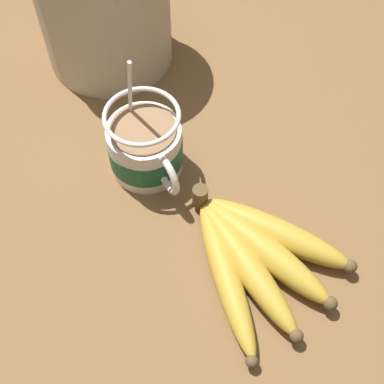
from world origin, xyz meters
The scene contains 3 objects.
table centered at (0.00, 0.00, 1.75)cm, with size 123.62×123.62×3.50cm.
coffee_mug centered at (-9.23, 0.30, 7.67)cm, with size 13.60×9.82×17.53cm.
banana_bunch centered at (9.98, 4.42, 5.27)cm, with size 22.40×19.19×4.11cm.
Camera 1 is at (30.77, -16.54, 62.62)cm, focal length 50.00 mm.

